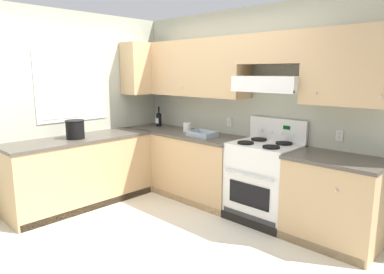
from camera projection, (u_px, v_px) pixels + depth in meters
The scene contains 10 objects.
ground_plane at pixel (141, 233), 3.82m from camera, with size 7.04×7.04×0.00m, color beige.
wall_back at pixel (254, 94), 4.36m from camera, with size 4.68×0.57×2.55m.
wall_left at pixel (80, 102), 4.82m from camera, with size 0.47×4.00×2.55m.
counter_back_run at pixel (221, 173), 4.53m from camera, with size 3.60×0.65×0.91m.
counter_left_run at pixel (81, 172), 4.58m from camera, with size 0.63×1.91×0.91m.
stove at pixel (263, 181), 4.10m from camera, with size 0.76×0.62×1.20m.
wine_bottle at pixel (159, 119), 5.42m from camera, with size 0.08×0.08×0.31m.
bowl at pixel (202, 135), 4.59m from camera, with size 0.36×0.26×0.07m.
bucket at pixel (75, 129), 4.40m from camera, with size 0.24×0.24×0.24m.
paper_towel_roll at pixel (187, 127), 4.95m from camera, with size 0.11×0.11×0.13m.
Camera 1 is at (2.87, -2.18, 1.75)m, focal length 32.39 mm.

